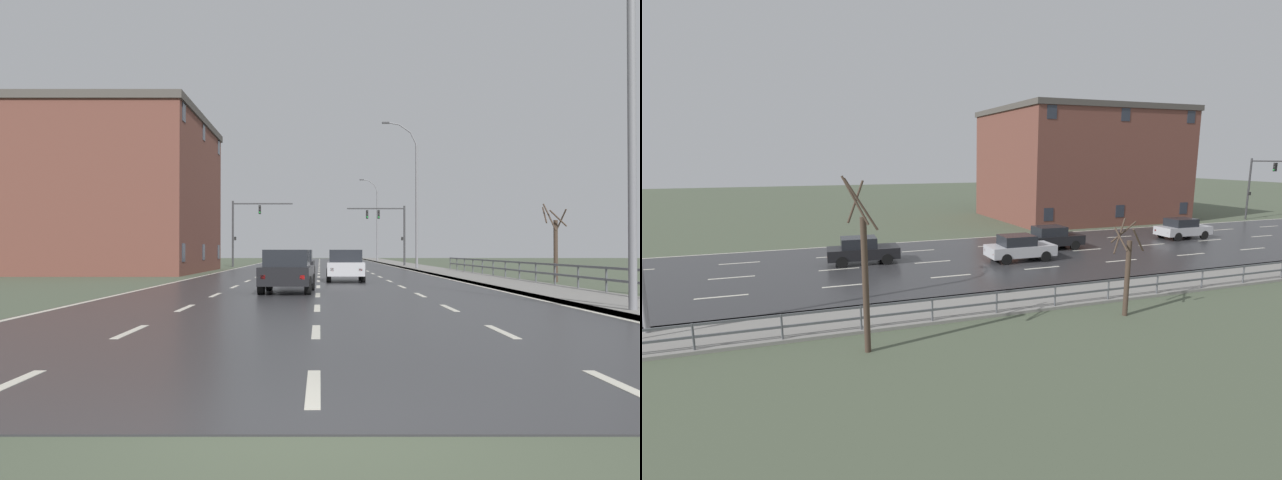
{
  "view_description": "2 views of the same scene",
  "coord_description": "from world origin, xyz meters",
  "views": [
    {
      "loc": [
        0.07,
        -5.93,
        1.57
      ],
      "look_at": [
        -0.01,
        62.67,
        2.52
      ],
      "focal_mm": 39.63,
      "sensor_mm": 36.0,
      "label": 1
    },
    {
      "loc": [
        25.67,
        16.32,
        6.17
      ],
      "look_at": [
        0.0,
        25.45,
        1.24
      ],
      "focal_mm": 25.78,
      "sensor_mm": 36.0,
      "label": 2
    }
  ],
  "objects": [
    {
      "name": "ground_plane",
      "position": [
        0.0,
        48.0,
        -0.06
      ],
      "size": [
        160.0,
        160.0,
        0.12
      ],
      "color": "#4C5642"
    },
    {
      "name": "brick_building",
      "position": [
        -14.89,
        43.32,
        5.44
      ],
      "size": [
        13.9,
        17.26,
        10.87
      ],
      "color": "brown",
      "rests_on": "ground"
    },
    {
      "name": "bare_tree_mid",
      "position": [
        11.46,
        28.19,
        1.78
      ],
      "size": [
        1.08,
        1.21,
        3.82
      ],
      "color": "#423328",
      "rests_on": "ground"
    },
    {
      "name": "car_distant",
      "position": [
        1.32,
        28.65,
        0.8
      ],
      "size": [
        1.89,
        4.13,
        1.57
      ],
      "rotation": [
        0.0,
        0.0,
        -0.02
      ],
      "color": "#B7B7BC",
      "rests_on": "ground"
    },
    {
      "name": "street_lamp_distant",
      "position": [
        7.45,
        86.71,
        5.33
      ],
      "size": [
        2.42,
        0.24,
        10.88
      ],
      "color": "slate",
      "rests_on": "ground"
    },
    {
      "name": "guardrail",
      "position": [
        9.85,
        27.32,
        0.71
      ],
      "size": [
        0.07,
        39.41,
        1.0
      ],
      "color": "#515459",
      "rests_on": "ground"
    },
    {
      "name": "traffic_signal_right",
      "position": [
        6.52,
        59.36,
        3.92
      ],
      "size": [
        5.41,
        0.36,
        5.65
      ],
      "color": "#38383A",
      "rests_on": "ground"
    },
    {
      "name": "traffic_signal_left",
      "position": [
        -6.86,
        58.53,
        4.02
      ],
      "size": [
        5.56,
        0.36,
        6.04
      ],
      "color": "#38383A",
      "rests_on": "ground"
    },
    {
      "name": "street_lamp_midground",
      "position": [
        7.42,
        48.87,
        5.63
      ],
      "size": [
        2.79,
        0.24,
        11.57
      ],
      "color": "slate",
      "rests_on": "ground"
    },
    {
      "name": "street_lamp_foreground",
      "position": [
        7.47,
        11.03,
        5.13
      ],
      "size": [
        2.27,
        0.24,
        10.44
      ],
      "color": "slate",
      "rests_on": "ground"
    },
    {
      "name": "sidewalk_right",
      "position": [
        8.43,
        60.0,
        0.06
      ],
      "size": [
        3.0,
        120.0,
        0.12
      ],
      "color": "gray",
      "rests_on": "ground"
    },
    {
      "name": "car_near_right",
      "position": [
        -1.35,
        43.85,
        0.8
      ],
      "size": [
        1.86,
        4.11,
        1.57
      ],
      "rotation": [
        0.0,
        0.0,
        -0.01
      ],
      "color": "#B7B7BC",
      "rests_on": "ground"
    },
    {
      "name": "car_mid_centre",
      "position": [
        -1.14,
        32.3,
        0.8
      ],
      "size": [
        1.88,
        4.12,
        1.57
      ],
      "rotation": [
        0.0,
        0.0,
        -0.01
      ],
      "color": "black",
      "rests_on": "ground"
    },
    {
      "name": "car_far_right",
      "position": [
        -1.1,
        19.63,
        0.8
      ],
      "size": [
        1.96,
        4.16,
        1.57
      ],
      "rotation": [
        0.0,
        0.0,
        -0.04
      ],
      "color": "black",
      "rests_on": "ground"
    },
    {
      "name": "road_asphalt_strip",
      "position": [
        0.0,
        59.99,
        0.01
      ],
      "size": [
        14.0,
        120.0,
        0.03
      ],
      "color": "#303033",
      "rests_on": "ground"
    }
  ]
}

